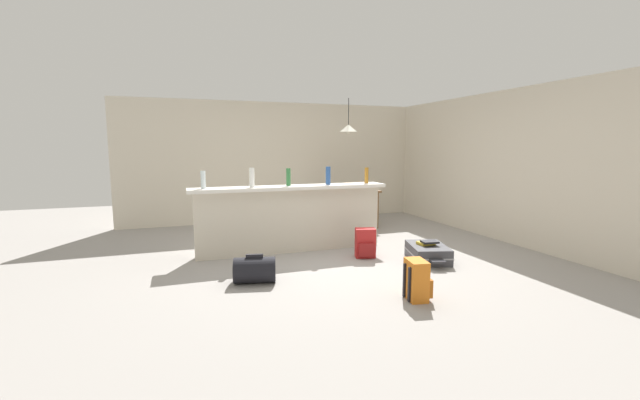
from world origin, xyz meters
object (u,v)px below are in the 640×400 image
at_px(dining_chair_near_partition, 356,205).
at_px(book_stack, 427,243).
at_px(bottle_blue, 328,176).
at_px(bottle_green, 288,177).
at_px(duffel_bag_black, 255,270).
at_px(backpack_orange, 417,280).
at_px(bottle_amber, 367,175).
at_px(bottle_clear, 203,180).
at_px(suitcase_flat_charcoal, 428,253).
at_px(bottle_white, 252,178).
at_px(pendant_lamp, 348,128).
at_px(dining_table, 347,194).
at_px(backpack_red, 365,244).

bearing_deg(dining_chair_near_partition, book_stack, -84.35).
relative_size(bottle_blue, dining_chair_near_partition, 0.30).
relative_size(bottle_green, duffel_bag_black, 0.49).
bearing_deg(backpack_orange, duffel_bag_black, 144.31).
bearing_deg(bottle_amber, book_stack, -69.47).
xyz_separation_m(dining_chair_near_partition, backpack_orange, (-0.75, -3.16, -0.31)).
distance_m(bottle_clear, suitcase_flat_charcoal, 3.29).
height_order(bottle_white, book_stack, bottle_white).
bearing_deg(bottle_white, bottle_amber, 1.16).
relative_size(bottle_green, bottle_blue, 0.94).
distance_m(bottle_green, backpack_orange, 2.61).
bearing_deg(suitcase_flat_charcoal, book_stack, 89.75).
bearing_deg(backpack_orange, book_stack, 51.77).
height_order(bottle_clear, pendant_lamp, pendant_lamp).
relative_size(bottle_white, bottle_green, 1.06).
bearing_deg(dining_table, bottle_green, -137.82).
bearing_deg(backpack_orange, dining_table, 77.71).
height_order(bottle_white, dining_chair_near_partition, bottle_white).
relative_size(bottle_white, suitcase_flat_charcoal, 0.31).
relative_size(bottle_clear, backpack_orange, 0.59).
xyz_separation_m(bottle_clear, backpack_orange, (1.97, -2.32, -0.92)).
distance_m(pendant_lamp, book_stack, 3.07).
height_order(bottle_clear, bottle_amber, bottle_amber).
xyz_separation_m(bottle_white, suitcase_flat_charcoal, (2.25, -1.09, -1.03)).
bearing_deg(dining_table, bottle_white, -145.28).
distance_m(bottle_amber, duffel_bag_black, 2.56).
xyz_separation_m(dining_table, suitcase_flat_charcoal, (0.13, -2.56, -0.54)).
height_order(bottle_clear, backpack_red, bottle_clear).
height_order(bottle_blue, suitcase_flat_charcoal, bottle_blue).
relative_size(bottle_amber, backpack_red, 0.60).
height_order(backpack_orange, backpack_red, same).
relative_size(dining_chair_near_partition, suitcase_flat_charcoal, 1.05).
distance_m(duffel_bag_black, book_stack, 2.45).
xyz_separation_m(duffel_bag_black, backpack_red, (1.69, 0.54, 0.05)).
distance_m(dining_chair_near_partition, backpack_red, 1.67).
bearing_deg(pendant_lamp, suitcase_flat_charcoal, -87.74).
bearing_deg(duffel_bag_black, bottle_blue, 41.66).
height_order(backpack_orange, duffel_bag_black, backpack_orange).
bearing_deg(pendant_lamp, dining_table, -132.46).
xyz_separation_m(bottle_clear, duffel_bag_black, (0.47, -1.24, -0.97)).
distance_m(bottle_clear, dining_table, 3.16).
xyz_separation_m(pendant_lamp, duffel_bag_black, (-2.34, -2.69, -1.78)).
height_order(pendant_lamp, backpack_orange, pendant_lamp).
bearing_deg(book_stack, bottle_amber, 110.53).
relative_size(dining_table, dining_chair_near_partition, 1.18).
bearing_deg(bottle_green, book_stack, -33.47).
relative_size(bottle_amber, dining_table, 0.23).
bearing_deg(duffel_bag_black, backpack_red, 17.83).
distance_m(bottle_white, dining_table, 2.62).
relative_size(backpack_orange, backpack_red, 1.00).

